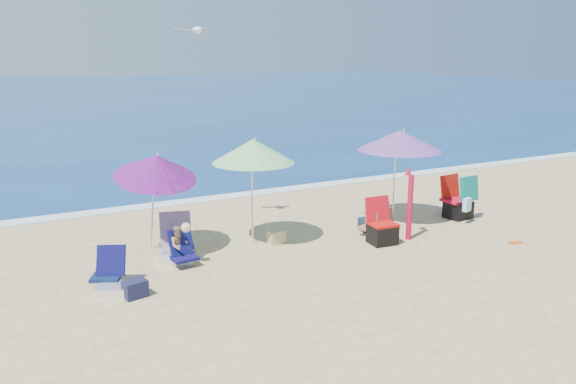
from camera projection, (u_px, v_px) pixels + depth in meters
name	position (u px, v px, depth m)	size (l,w,h in m)	color
ground	(328.00, 261.00, 10.11)	(120.00, 120.00, 0.00)	#D8BC84
sea	(61.00, 96.00, 48.95)	(120.00, 80.00, 0.12)	navy
foam	(226.00, 197.00, 14.51)	(120.00, 0.50, 0.04)	white
umbrella_turquoise	(400.00, 140.00, 12.01)	(2.07, 2.07, 2.07)	silver
umbrella_striped	(253.00, 151.00, 10.60)	(1.92, 1.92, 2.11)	silver
umbrella_blue	(156.00, 166.00, 10.05)	(1.71, 1.76, 2.04)	silver
furled_umbrella	(409.00, 200.00, 11.14)	(0.20, 0.30, 1.46)	#B50C2B
chair_navy	(111.00, 280.00, 8.85)	(0.65, 0.91, 0.65)	#0B1C3F
chair_rainbow	(176.00, 248.00, 10.17)	(0.78, 0.89, 0.81)	#E25A4F
camp_chair_left	(382.00, 230.00, 11.02)	(0.56, 0.56, 0.90)	red
camp_chair_right	(459.00, 203.00, 12.64)	(0.63, 0.87, 1.01)	red
person_center	(375.00, 218.00, 11.39)	(0.69, 0.67, 0.82)	tan
person_left	(180.00, 245.00, 9.88)	(0.47, 0.54, 0.79)	tan
bag_navy_a	(135.00, 289.00, 8.61)	(0.39, 0.32, 0.27)	#191A37
bag_black_a	(175.00, 255.00, 10.13)	(0.29, 0.23, 0.20)	black
bag_tan	(276.00, 237.00, 11.03)	(0.32, 0.24, 0.26)	tan
bag_navy_b	(368.00, 224.00, 11.84)	(0.37, 0.29, 0.26)	#182436
orange_item	(515.00, 243.00, 11.05)	(0.26, 0.17, 0.03)	#D65316
seagull	(197.00, 30.00, 10.87)	(0.66, 0.44, 0.13)	white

